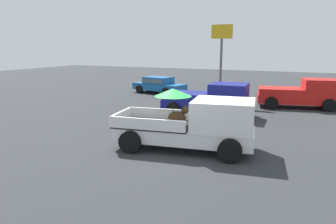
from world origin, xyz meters
name	(u,v)px	position (x,y,z in m)	size (l,w,h in m)	color
ground_plane	(184,149)	(0.00, 0.00, 0.00)	(80.00, 80.00, 0.00)	#2D3033
pickup_truck_main	(197,124)	(0.46, 0.07, 0.98)	(5.28, 2.88, 2.23)	black
pickup_truck_red	(211,100)	(-0.87, 5.97, 0.87)	(4.89, 2.38, 1.80)	black
pickup_truck_far	(302,94)	(3.57, 10.45, 0.87)	(5.06, 2.88, 1.80)	black
parked_sedan_near	(159,84)	(-7.15, 12.20, 0.74)	(4.57, 2.63, 1.33)	black
motel_sign	(221,48)	(-1.54, 10.23, 3.61)	(1.40, 0.16, 5.13)	#59595B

